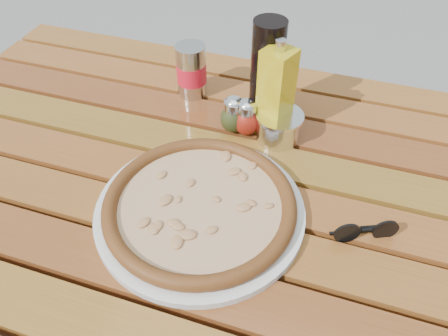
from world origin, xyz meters
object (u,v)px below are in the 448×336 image
(pizza, at_px, (200,205))
(parmesan_tin, at_px, (279,126))
(oregano_shaker, at_px, (233,115))
(pepper_shaker, at_px, (247,118))
(olive_oil_cruet, at_px, (276,94))
(table, at_px, (221,213))
(sunglasses, at_px, (365,231))
(soda_can, at_px, (191,71))
(dark_bottle, at_px, (267,73))
(plate, at_px, (200,211))

(pizza, relative_size, parmesan_tin, 3.37)
(pizza, relative_size, oregano_shaker, 5.13)
(parmesan_tin, bearing_deg, pepper_shaker, -177.08)
(olive_oil_cruet, bearing_deg, pepper_shaker, -161.11)
(pizza, xyz_separation_m, parmesan_tin, (0.08, 0.24, 0.01))
(table, xyz_separation_m, sunglasses, (0.26, -0.03, 0.09))
(parmesan_tin, bearing_deg, soda_can, 157.17)
(dark_bottle, bearing_deg, olive_oil_cruet, -56.08)
(plate, distance_m, pizza, 0.02)
(plate, xyz_separation_m, oregano_shaker, (-0.01, 0.24, 0.03))
(dark_bottle, bearing_deg, pizza, -96.74)
(parmesan_tin, bearing_deg, sunglasses, -46.45)
(plate, xyz_separation_m, sunglasses, (0.27, 0.04, 0.01))
(plate, bearing_deg, oregano_shaker, 93.30)
(table, height_order, pepper_shaker, pepper_shaker)
(plate, xyz_separation_m, soda_can, (-0.14, 0.33, 0.05))
(table, distance_m, olive_oil_cruet, 0.26)
(sunglasses, bearing_deg, plate, 163.65)
(pizza, xyz_separation_m, pepper_shaker, (0.01, 0.24, 0.02))
(pizza, height_order, parmesan_tin, parmesan_tin)
(plate, height_order, sunglasses, sunglasses)
(dark_bottle, height_order, parmesan_tin, dark_bottle)
(olive_oil_cruet, bearing_deg, plate, -104.56)
(oregano_shaker, distance_m, sunglasses, 0.35)
(olive_oil_cruet, distance_m, parmesan_tin, 0.07)
(pizza, height_order, olive_oil_cruet, olive_oil_cruet)
(soda_can, bearing_deg, olive_oil_cruet, -21.01)
(sunglasses, bearing_deg, oregano_shaker, 121.25)
(pizza, bearing_deg, sunglasses, 7.71)
(pepper_shaker, distance_m, oregano_shaker, 0.03)
(plate, height_order, soda_can, soda_can)
(table, bearing_deg, olive_oil_cruet, 74.09)
(pepper_shaker, height_order, soda_can, soda_can)
(table, relative_size, pizza, 3.33)
(dark_bottle, bearing_deg, parmesan_tin, -52.39)
(table, bearing_deg, plate, -100.98)
(table, xyz_separation_m, pepper_shaker, (0.00, 0.17, 0.11))
(oregano_shaker, distance_m, parmesan_tin, 0.10)
(pizza, bearing_deg, parmesan_tin, 71.26)
(plate, relative_size, sunglasses, 3.39)
(soda_can, relative_size, parmesan_tin, 0.96)
(plate, relative_size, dark_bottle, 1.64)
(plate, height_order, olive_oil_cruet, olive_oil_cruet)
(dark_bottle, bearing_deg, oregano_shaker, -127.80)
(pepper_shaker, distance_m, dark_bottle, 0.10)
(plate, xyz_separation_m, olive_oil_cruet, (0.07, 0.25, 0.09))
(table, height_order, dark_bottle, dark_bottle)
(oregano_shaker, bearing_deg, dark_bottle, 52.20)
(pizza, distance_m, soda_can, 0.36)
(plate, distance_m, oregano_shaker, 0.24)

